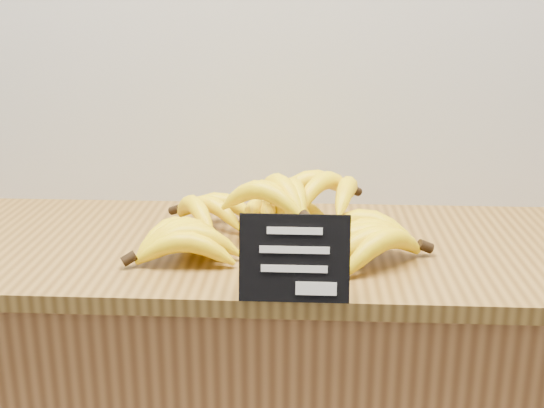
{
  "coord_description": "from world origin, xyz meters",
  "views": [
    {
      "loc": [
        0.15,
        1.52,
        1.39
      ],
      "look_at": [
        0.09,
        2.7,
        1.02
      ],
      "focal_mm": 45.0,
      "sensor_mm": 36.0,
      "label": 1
    }
  ],
  "objects": [
    {
      "name": "chalkboard_sign",
      "position": [
        0.13,
        2.49,
        1.0
      ],
      "size": [
        0.17,
        0.04,
        0.13
      ],
      "primitive_type": "cube",
      "rotation": [
        -0.22,
        0.0,
        0.0
      ],
      "color": "black",
      "rests_on": "counter_top"
    },
    {
      "name": "counter_top",
      "position": [
        0.09,
        2.75,
        0.92
      ],
      "size": [
        1.48,
        0.54,
        0.03
      ],
      "primitive_type": "cube",
      "color": "olive",
      "rests_on": "counter"
    },
    {
      "name": "banana_pile",
      "position": [
        0.1,
        2.74,
        0.98
      ],
      "size": [
        0.54,
        0.39,
        0.12
      ],
      "color": "#FFE60A",
      "rests_on": "counter_top"
    }
  ]
}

